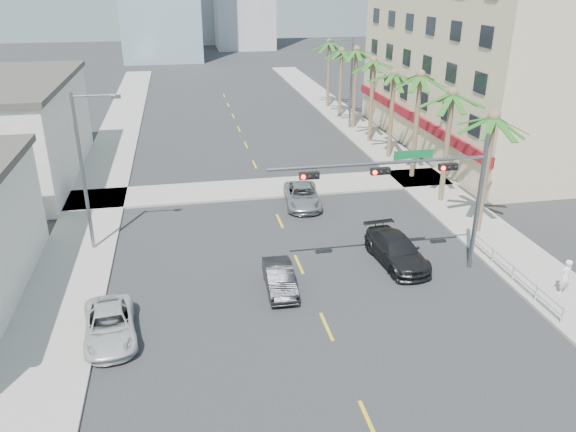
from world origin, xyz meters
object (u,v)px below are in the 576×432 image
object	(u,v)px
traffic_signal_mast	(422,183)
car_lane_center	(302,196)
car_lane_left	(280,278)
car_lane_right	(397,250)
car_parked_far	(110,325)
pedestrian	(565,277)

from	to	relation	value
traffic_signal_mast	car_lane_center	distance (m)	11.95
car_lane_left	car_lane_right	world-z (taller)	car_lane_right
car_parked_far	car_lane_right	bearing A→B (deg)	9.73
car_lane_right	pedestrian	xyz separation A→B (m)	(6.75, -4.82, 0.31)
traffic_signal_mast	car_lane_center	size ratio (longest dim) A/B	2.27
car_parked_far	pedestrian	bearing A→B (deg)	-7.99
traffic_signal_mast	car_parked_far	bearing A→B (deg)	-168.76
car_parked_far	pedestrian	size ratio (longest dim) A/B	2.51
car_lane_center	pedestrian	bearing A→B (deg)	-48.60
car_lane_center	car_lane_right	xyz separation A→B (m)	(3.26, -9.19, 0.08)
car_parked_far	car_lane_right	world-z (taller)	car_lane_right
car_parked_far	car_lane_right	distance (m)	15.28
car_parked_far	pedestrian	world-z (taller)	pedestrian
traffic_signal_mast	pedestrian	size ratio (longest dim) A/B	6.06
car_lane_right	car_lane_center	bearing A→B (deg)	104.74
car_parked_far	car_lane_center	size ratio (longest dim) A/B	0.94
car_parked_far	car_lane_left	bearing A→B (deg)	11.98
car_lane_left	car_lane_center	bearing A→B (deg)	73.89
traffic_signal_mast	car_parked_far	size ratio (longest dim) A/B	2.42
traffic_signal_mast	car_lane_left	bearing A→B (deg)	-177.07
car_lane_center	car_lane_right	world-z (taller)	car_lane_right
car_lane_left	pedestrian	xyz separation A→B (m)	(13.51, -3.19, 0.43)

